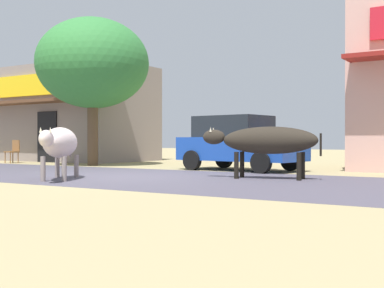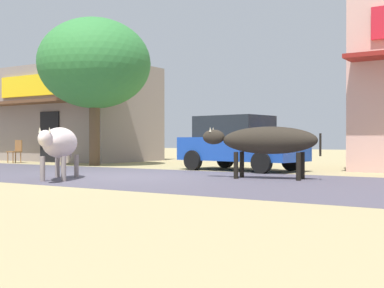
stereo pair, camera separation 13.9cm
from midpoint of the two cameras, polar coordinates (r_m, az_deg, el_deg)
ground at (r=13.00m, az=-7.82°, el=-3.58°), size 80.00×80.00×0.00m
asphalt_road at (r=13.00m, az=-7.82°, el=-3.57°), size 72.00×5.83×0.00m
storefront_left_cafe at (r=23.68m, az=-12.94°, el=3.25°), size 6.48×5.07×4.15m
roadside_tree at (r=18.89m, az=-11.25°, el=8.79°), size 4.04×4.04×5.29m
parked_hatchback_car at (r=15.39m, az=4.96°, el=0.17°), size 3.95×2.21×1.64m
cow_near_brown at (r=12.10m, az=-14.87°, el=0.10°), size 1.72×2.31×1.20m
cow_far_dark at (r=12.05m, az=7.97°, el=0.36°), size 2.84×1.05×1.23m
cafe_chair_near_tree at (r=21.62m, az=-19.51°, el=-0.65°), size 0.47×0.47×0.92m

